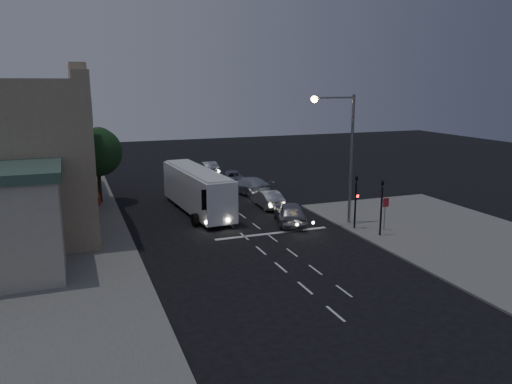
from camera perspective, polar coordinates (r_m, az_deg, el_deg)
name	(u,v)px	position (r m, az deg, el deg)	size (l,w,h in m)	color
ground	(255,246)	(31.12, -0.10, -6.14)	(120.00, 120.00, 0.00)	black
sidewalk_near	(468,240)	(34.66, 23.05, -5.11)	(12.00, 24.00, 0.12)	slate
sidewalk_far	(34,231)	(37.04, -24.03, -4.11)	(12.00, 50.00, 0.12)	slate
road_markings	(256,229)	(34.50, -0.04, -4.27)	(8.00, 30.55, 0.01)	silver
tour_bus	(197,189)	(38.95, -6.77, 0.36)	(3.12, 11.21, 3.40)	white
car_suv	(290,213)	(35.77, 3.90, -2.36)	(1.91, 4.74, 1.62)	#96969F
car_sedan_a	(268,199)	(40.41, 1.33, -0.77)	(1.47, 4.22, 1.39)	silver
car_sedan_b	(248,185)	(45.22, -0.87, 0.76)	(2.18, 5.36, 1.56)	silver
car_sedan_c	(231,177)	(49.84, -2.88, 1.73)	(2.28, 4.95, 1.38)	gray
car_extra	(208,168)	(55.27, -5.49, 2.76)	(1.51, 4.32, 1.42)	silver
traffic_signal_main	(356,195)	(34.44, 11.35, -0.39)	(0.25, 0.35, 4.10)	black
traffic_signal_side	(382,201)	(33.21, 14.17, -1.00)	(0.18, 0.15, 4.10)	black
regulatory_sign	(385,209)	(34.73, 14.56, -1.84)	(0.45, 0.12, 2.20)	slate
streetlight	(344,145)	(34.94, 9.99, 5.36)	(3.32, 0.44, 9.00)	slate
main_building	(10,157)	(36.11, -26.25, 3.58)	(10.12, 12.00, 11.00)	tan
low_building_north	(32,158)	(48.16, -24.27, 3.53)	(9.40, 9.40, 6.50)	#B2B0A0
street_tree	(97,150)	(43.04, -17.71, 4.60)	(4.00, 4.00, 6.20)	black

